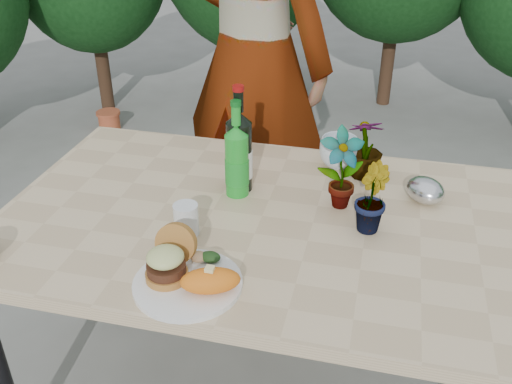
% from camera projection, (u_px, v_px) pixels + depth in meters
% --- Properties ---
extents(patio_table, '(1.60, 1.00, 0.75)m').
position_uv_depth(patio_table, '(262.00, 231.00, 1.77)').
color(patio_table, '#CDB289').
rests_on(patio_table, ground).
extents(dinner_plate, '(0.28, 0.28, 0.01)m').
position_uv_depth(dinner_plate, '(188.00, 284.00, 1.45)').
color(dinner_plate, white).
rests_on(dinner_plate, patio_table).
extents(burger_stack, '(0.11, 0.16, 0.11)m').
position_uv_depth(burger_stack, '(169.00, 259.00, 1.45)').
color(burger_stack, '#B7722D').
rests_on(burger_stack, dinner_plate).
extents(sweet_potato, '(0.17, 0.12, 0.06)m').
position_uv_depth(sweet_potato, '(210.00, 281.00, 1.40)').
color(sweet_potato, orange).
rests_on(sweet_potato, dinner_plate).
extents(grilled_veg, '(0.08, 0.05, 0.03)m').
position_uv_depth(grilled_veg, '(205.00, 257.00, 1.51)').
color(grilled_veg, olive).
rests_on(grilled_veg, dinner_plate).
extents(wine_bottle, '(0.09, 0.09, 0.35)m').
position_uv_depth(wine_bottle, '(239.00, 153.00, 1.82)').
color(wine_bottle, black).
rests_on(wine_bottle, patio_table).
extents(sparkling_water, '(0.08, 0.08, 0.32)m').
position_uv_depth(sparkling_water, '(237.00, 161.00, 1.80)').
color(sparkling_water, '#1A9325').
rests_on(sparkling_water, patio_table).
extents(plastic_cup, '(0.07, 0.07, 0.09)m').
position_uv_depth(plastic_cup, '(186.00, 219.00, 1.63)').
color(plastic_cup, silver).
rests_on(plastic_cup, patio_table).
extents(seedling_left, '(0.16, 0.14, 0.26)m').
position_uv_depth(seedling_left, '(341.00, 170.00, 1.72)').
color(seedling_left, '#26521C').
rests_on(seedling_left, patio_table).
extents(seedling_mid, '(0.11, 0.13, 0.21)m').
position_uv_depth(seedling_mid, '(370.00, 198.00, 1.63)').
color(seedling_mid, '#225B1F').
rests_on(seedling_mid, patio_table).
extents(seedling_right, '(0.15, 0.15, 0.21)m').
position_uv_depth(seedling_right, '(366.00, 148.00, 1.90)').
color(seedling_right, '#2E6021').
rests_on(seedling_right, patio_table).
extents(blue_bowl, '(0.15, 0.15, 0.11)m').
position_uv_depth(blue_bowl, '(339.00, 152.00, 1.99)').
color(blue_bowl, silver).
rests_on(blue_bowl, patio_table).
extents(foil_packet_right, '(0.17, 0.17, 0.08)m').
position_uv_depth(foil_packet_right, '(425.00, 190.00, 1.79)').
color(foil_packet_right, silver).
rests_on(foil_packet_right, patio_table).
extents(person, '(0.84, 0.69, 1.97)m').
position_uv_depth(person, '(252.00, 58.00, 2.34)').
color(person, '#8C5A46').
rests_on(person, ground).
extents(terracotta_pot, '(0.17, 0.17, 0.14)m').
position_uv_depth(terracotta_pot, '(109.00, 120.00, 4.09)').
color(terracotta_pot, '#B24D2D').
rests_on(terracotta_pot, ground).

